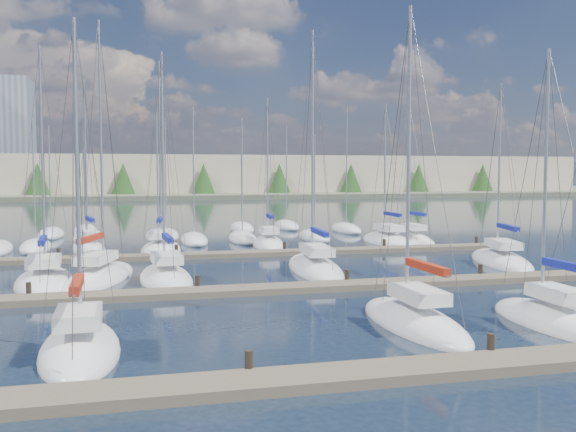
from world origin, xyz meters
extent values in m
plane|color=#1B2837|center=(0.00, 60.00, 0.00)|extent=(400.00, 400.00, 0.00)
cube|color=#6B5E4C|center=(0.00, 2.00, 0.15)|extent=(44.00, 1.80, 0.35)
cylinder|color=#2D261C|center=(-4.00, 2.90, 0.30)|extent=(0.26, 0.26, 1.10)
cylinder|color=#2D261C|center=(4.00, 2.90, 0.30)|extent=(0.26, 0.26, 1.10)
cube|color=#6B5E4C|center=(0.00, 16.00, 0.15)|extent=(44.00, 1.80, 0.35)
cylinder|color=#2D261C|center=(-12.00, 16.90, 0.30)|extent=(0.26, 0.26, 1.10)
cylinder|color=#2D261C|center=(-4.00, 16.90, 0.30)|extent=(0.26, 0.26, 1.10)
cylinder|color=#2D261C|center=(4.00, 16.90, 0.30)|extent=(0.26, 0.26, 1.10)
cylinder|color=#2D261C|center=(12.00, 16.90, 0.30)|extent=(0.26, 0.26, 1.10)
cube|color=#6B5E4C|center=(0.00, 30.00, 0.15)|extent=(44.00, 1.80, 0.35)
cylinder|color=#2D261C|center=(-12.00, 30.90, 0.30)|extent=(0.26, 0.26, 1.10)
cylinder|color=#2D261C|center=(-4.00, 30.90, 0.30)|extent=(0.26, 0.26, 1.10)
cylinder|color=#2D261C|center=(4.00, 30.90, 0.30)|extent=(0.26, 0.26, 1.10)
cylinder|color=#2D261C|center=(12.00, 30.90, 0.30)|extent=(0.26, 0.26, 1.10)
cylinder|color=#2D261C|center=(20.00, 30.90, 0.30)|extent=(0.26, 0.26, 1.10)
ellipsoid|color=white|center=(3.79, 35.47, 0.05)|extent=(3.17, 7.66, 1.60)
cube|color=maroon|center=(3.79, 35.47, 0.05)|extent=(1.62, 3.68, 0.12)
cube|color=silver|center=(3.75, 35.10, 1.35)|extent=(1.61, 2.73, 0.50)
cylinder|color=#9EA0A5|center=(3.84, 36.07, 6.57)|extent=(0.14, 0.14, 10.95)
cylinder|color=#9EA0A5|center=(3.69, 34.51, 2.40)|extent=(0.39, 3.13, 0.10)
cube|color=navy|center=(3.69, 34.51, 2.52)|extent=(0.57, 2.90, 0.30)
ellipsoid|color=white|center=(-4.92, 34.04, 0.05)|extent=(3.83, 8.45, 1.60)
cube|color=silver|center=(-4.96, 33.64, 1.35)|extent=(1.93, 3.02, 0.50)
cylinder|color=#9EA0A5|center=(-4.85, 34.69, 7.78)|extent=(0.14, 0.14, 13.37)
cylinder|color=#9EA0A5|center=(-5.03, 32.99, 2.40)|extent=(0.46, 3.43, 0.10)
cube|color=navy|center=(-5.03, 32.99, 2.52)|extent=(0.63, 3.18, 0.30)
ellipsoid|color=white|center=(16.53, 35.55, 0.05)|extent=(2.32, 7.35, 1.60)
cube|color=black|center=(16.53, 35.55, 0.05)|extent=(1.20, 3.53, 0.12)
cube|color=silver|center=(16.54, 35.18, 1.35)|extent=(1.24, 2.59, 0.50)
cylinder|color=#9EA0A5|center=(16.52, 36.13, 6.27)|extent=(0.14, 0.14, 10.35)
cylinder|color=#9EA0A5|center=(16.55, 34.60, 2.40)|extent=(0.18, 3.07, 0.10)
cube|color=navy|center=(16.55, 34.60, 2.52)|extent=(0.37, 2.83, 0.30)
ellipsoid|color=white|center=(-5.35, 20.65, 0.05)|extent=(3.22, 8.15, 1.60)
cube|color=maroon|center=(-5.35, 20.65, 0.05)|extent=(1.66, 3.92, 0.12)
cube|color=silver|center=(-5.33, 20.26, 1.35)|extent=(1.69, 2.88, 0.50)
cylinder|color=#9EA0A5|center=(-5.39, 21.29, 6.92)|extent=(0.14, 0.14, 11.63)
cylinder|color=#9EA0A5|center=(-5.30, 19.62, 2.40)|extent=(0.28, 3.36, 0.10)
cube|color=navy|center=(-5.30, 19.62, 2.52)|extent=(0.47, 3.11, 0.30)
ellipsoid|color=white|center=(-11.75, 21.01, 0.05)|extent=(3.58, 8.26, 1.60)
cube|color=black|center=(-11.75, 21.01, 0.05)|extent=(1.84, 3.97, 0.12)
cube|color=silver|center=(-11.73, 20.60, 1.35)|extent=(1.87, 2.93, 0.50)
cylinder|color=#9EA0A5|center=(-11.79, 21.65, 6.96)|extent=(0.14, 0.14, 11.71)
cylinder|color=#9EA0A5|center=(-11.69, 19.96, 2.40)|extent=(0.31, 3.39, 0.10)
cube|color=navy|center=(-11.69, 19.96, 2.52)|extent=(0.49, 3.14, 0.30)
ellipsoid|color=white|center=(-10.27, 35.68, 0.05)|extent=(3.74, 7.91, 1.60)
cube|color=black|center=(-10.27, 35.68, 0.05)|extent=(1.88, 3.82, 0.12)
cube|color=silver|center=(-10.20, 35.31, 1.35)|extent=(1.76, 2.86, 0.50)
cylinder|color=#9EA0A5|center=(-10.39, 36.28, 7.09)|extent=(0.14, 0.14, 11.97)
cylinder|color=#9EA0A5|center=(-10.08, 34.71, 2.40)|extent=(0.72, 3.15, 0.10)
cube|color=navy|center=(-10.08, 34.71, 2.52)|extent=(0.87, 2.94, 0.30)
ellipsoid|color=white|center=(8.87, 6.46, 0.05)|extent=(2.41, 7.22, 1.60)
cube|color=silver|center=(8.87, 6.10, 1.35)|extent=(1.31, 2.54, 0.50)
cylinder|color=#9EA0A5|center=(8.88, 7.04, 6.03)|extent=(0.14, 0.14, 9.85)
cylinder|color=#9EA0A5|center=(8.86, 5.53, 2.40)|extent=(0.14, 3.02, 0.10)
cube|color=navy|center=(8.86, 5.53, 2.52)|extent=(0.34, 2.78, 0.30)
ellipsoid|color=white|center=(3.79, 22.25, 0.05)|extent=(3.81, 10.66, 1.60)
cube|color=silver|center=(3.74, 21.73, 1.35)|extent=(1.90, 3.79, 0.50)
cylinder|color=#9EA0A5|center=(3.87, 23.08, 7.94)|extent=(0.14, 0.14, 13.67)
cylinder|color=#9EA0A5|center=(3.66, 20.90, 2.40)|extent=(0.51, 4.38, 0.10)
cube|color=navy|center=(3.66, 20.90, 2.52)|extent=(0.68, 4.05, 0.30)
ellipsoid|color=white|center=(-9.01, 6.80, 0.05)|extent=(2.67, 7.04, 1.60)
cube|color=silver|center=(-9.00, 6.45, 1.35)|extent=(1.46, 2.47, 0.50)
cylinder|color=#9EA0A5|center=(-9.01, 7.36, 6.15)|extent=(0.14, 0.14, 10.10)
cylinder|color=#9EA0A5|center=(-9.00, 5.89, 2.40)|extent=(0.12, 2.95, 0.10)
cube|color=maroon|center=(-9.00, 5.89, 2.52)|extent=(0.32, 2.71, 0.30)
ellipsoid|color=white|center=(-8.96, 21.69, 0.05)|extent=(5.26, 9.84, 1.60)
cube|color=silver|center=(-9.09, 21.23, 1.35)|extent=(2.35, 3.60, 0.50)
cylinder|color=#9EA0A5|center=(-8.74, 22.41, 7.81)|extent=(0.14, 0.14, 13.42)
cylinder|color=#9EA0A5|center=(-9.31, 20.50, 2.40)|extent=(1.22, 3.84, 0.10)
cube|color=maroon|center=(-9.31, 20.50, 2.52)|extent=(1.32, 3.59, 0.30)
ellipsoid|color=white|center=(16.66, 22.16, 0.05)|extent=(4.98, 9.59, 1.60)
cube|color=silver|center=(16.55, 21.72, 1.35)|extent=(2.29, 3.49, 0.50)
cylinder|color=#9EA0A5|center=(16.84, 22.87, 6.52)|extent=(0.14, 0.14, 10.84)
cylinder|color=#9EA0A5|center=(16.37, 21.00, 2.40)|extent=(1.03, 3.76, 0.10)
cube|color=navy|center=(16.37, 21.00, 2.52)|extent=(1.15, 3.51, 0.30)
ellipsoid|color=white|center=(3.53, 7.67, 0.05)|extent=(2.61, 8.16, 1.60)
cube|color=maroon|center=(3.53, 7.67, 0.05)|extent=(1.35, 3.92, 0.12)
cube|color=silver|center=(3.53, 7.26, 1.35)|extent=(1.42, 2.86, 0.50)
cylinder|color=#9EA0A5|center=(3.52, 8.32, 6.85)|extent=(0.14, 0.14, 11.50)
cylinder|color=#9EA0A5|center=(3.53, 6.61, 2.40)|extent=(0.13, 3.42, 0.10)
cube|color=maroon|center=(3.53, 6.61, 2.52)|extent=(0.33, 3.15, 0.30)
ellipsoid|color=white|center=(14.24, 35.57, 0.05)|extent=(3.28, 8.78, 1.60)
cube|color=black|center=(14.24, 35.57, 0.05)|extent=(1.70, 4.22, 0.12)
cube|color=silver|center=(14.23, 35.14, 1.35)|extent=(1.76, 3.09, 0.50)
cylinder|color=#9EA0A5|center=(14.26, 36.27, 6.45)|extent=(0.14, 0.14, 10.71)
cylinder|color=#9EA0A5|center=(14.21, 34.44, 2.40)|extent=(0.19, 3.66, 0.10)
cube|color=navy|center=(14.21, 34.44, 2.52)|extent=(0.38, 3.37, 0.30)
cylinder|color=#9EA0A5|center=(-3.94, 43.45, 5.97)|extent=(0.12, 0.12, 10.14)
ellipsoid|color=white|center=(-3.94, 43.45, 0.25)|extent=(2.20, 6.40, 1.40)
cylinder|color=#9EA0A5|center=(-4.68, 43.24, 6.14)|extent=(0.12, 0.12, 10.49)
ellipsoid|color=white|center=(-4.68, 43.24, 0.25)|extent=(2.20, 6.40, 1.40)
cylinder|color=#9EA0A5|center=(9.07, 50.53, 5.93)|extent=(0.12, 0.12, 10.06)
ellipsoid|color=white|center=(9.07, 50.53, 0.25)|extent=(2.20, 6.40, 1.40)
cylinder|color=#9EA0A5|center=(-14.23, 47.33, 5.60)|extent=(0.12, 0.12, 9.39)
ellipsoid|color=white|center=(-14.23, 47.33, 0.25)|extent=(2.20, 6.40, 1.40)
cylinder|color=#9EA0A5|center=(-14.23, 36.83, 5.55)|extent=(0.12, 0.12, 9.30)
ellipsoid|color=white|center=(-14.23, 36.83, 0.25)|extent=(2.20, 6.40, 1.40)
cylinder|color=#9EA0A5|center=(13.97, 45.41, 6.74)|extent=(0.12, 0.12, 11.68)
ellipsoid|color=white|center=(13.97, 45.41, 0.25)|extent=(2.20, 6.40, 1.40)
cylinder|color=#9EA0A5|center=(2.31, 39.32, 5.78)|extent=(0.12, 0.12, 9.76)
ellipsoid|color=white|center=(2.31, 39.32, 0.25)|extent=(2.20, 6.40, 1.40)
cylinder|color=#9EA0A5|center=(-11.34, 49.91, 6.87)|extent=(0.12, 0.12, 11.95)
ellipsoid|color=white|center=(-11.34, 49.91, 0.25)|extent=(2.20, 6.40, 1.40)
cylinder|color=#9EA0A5|center=(8.76, 39.06, 5.13)|extent=(0.12, 0.12, 8.46)
ellipsoid|color=white|center=(8.76, 39.06, 0.25)|extent=(2.20, 6.40, 1.40)
cylinder|color=#9EA0A5|center=(-10.91, 43.47, 4.96)|extent=(0.12, 0.12, 8.12)
ellipsoid|color=white|center=(-10.91, 43.47, 0.25)|extent=(2.20, 6.40, 1.40)
cylinder|color=#9EA0A5|center=(4.00, 49.08, 5.90)|extent=(0.12, 0.12, 10.00)
ellipsoid|color=white|center=(4.00, 49.08, 0.25)|extent=(2.20, 6.40, 1.40)
cylinder|color=#9EA0A5|center=(-1.89, 38.97, 6.17)|extent=(0.12, 0.12, 10.54)
ellipsoid|color=white|center=(-1.89, 38.97, 0.25)|extent=(2.20, 6.40, 1.40)
cube|color=#666B51|center=(0.00, 150.00, 0.50)|extent=(400.00, 60.00, 1.00)
cube|color=beige|center=(10.00, 140.00, 5.00)|extent=(200.00, 12.00, 10.00)
cone|color=#284C1E|center=(-26.00, 133.00, 4.00)|extent=(6.00, 6.00, 8.00)
cone|color=#284C1E|center=(-8.00, 133.00, 4.00)|extent=(6.00, 6.00, 8.00)
cone|color=#284C1E|center=(10.00, 133.00, 4.00)|extent=(6.00, 6.00, 8.00)
cone|color=#284C1E|center=(28.00, 133.00, 4.00)|extent=(6.00, 6.00, 8.00)
cone|color=#284C1E|center=(46.00, 133.00, 4.00)|extent=(6.00, 6.00, 8.00)
cone|color=#284C1E|center=(64.00, 133.00, 4.00)|extent=(6.00, 6.00, 8.00)
cone|color=#284C1E|center=(82.00, 133.00, 4.00)|extent=(6.00, 6.00, 8.00)
camera|label=1|loc=(-7.42, -15.35, 6.12)|focal=40.00mm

